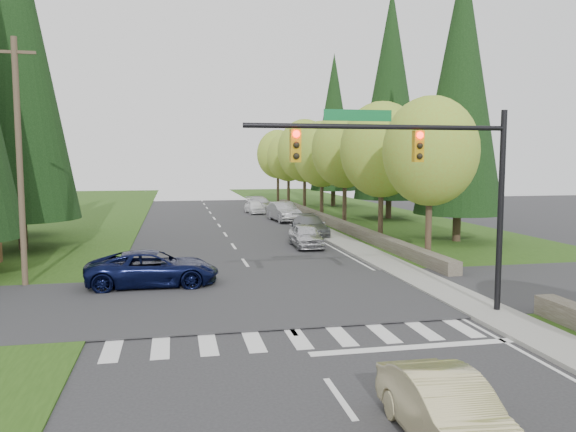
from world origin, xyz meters
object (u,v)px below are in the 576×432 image
object	(u,v)px
sedan_champagne	(448,412)
parked_car_d	(255,207)
parked_car_a	(306,236)
suv_navy	(153,268)
parked_car_e	(260,204)
parked_car_b	(310,226)
parked_car_c	(284,212)

from	to	relation	value
sedan_champagne	parked_car_d	distance (m)	44.83
parked_car_a	parked_car_d	distance (m)	21.53
parked_car_a	suv_navy	bearing A→B (deg)	-132.41
suv_navy	parked_car_d	xyz separation A→B (m)	(8.55, 30.38, -0.10)
parked_car_d	parked_car_e	distance (m)	1.79
parked_car_a	parked_car_b	xyz separation A→B (m)	(1.40, 4.73, 0.00)
parked_car_b	parked_car_c	world-z (taller)	parked_car_c
parked_car_a	parked_car_c	world-z (taller)	parked_car_c
parked_car_b	parked_car_e	distance (m)	18.43
parked_car_a	sedan_champagne	bearing A→B (deg)	-95.50
parked_car_b	parked_car_d	xyz separation A→B (m)	(-1.40, 16.80, -0.06)
parked_car_a	parked_car_e	size ratio (longest dim) A/B	0.81
parked_car_a	parked_car_b	distance (m)	4.93
parked_car_a	parked_car_c	size ratio (longest dim) A/B	0.83
parked_car_d	parked_car_e	bearing A→B (deg)	60.37
suv_navy	parked_car_e	xyz separation A→B (m)	(9.31, 32.00, -0.00)
parked_car_a	parked_car_d	xyz separation A→B (m)	(0.00, 21.53, -0.06)
suv_navy	parked_car_d	distance (m)	31.56
parked_car_c	parked_car_d	size ratio (longest dim) A/B	1.32
parked_car_d	parked_car_b	bearing A→B (deg)	-89.81
parked_car_e	parked_car_b	bearing A→B (deg)	-92.78
suv_navy	parked_car_d	bearing A→B (deg)	-15.19
parked_car_d	parked_car_e	world-z (taller)	parked_car_e
parked_car_b	parked_car_e	bearing A→B (deg)	93.27
parked_car_c	parked_car_e	size ratio (longest dim) A/B	0.97
parked_car_c	parked_car_d	world-z (taller)	parked_car_c
parked_car_a	parked_car_e	xyz separation A→B (m)	(0.76, 23.15, 0.04)
sedan_champagne	parked_car_c	bearing A→B (deg)	84.22
sedan_champagne	parked_car_e	bearing A→B (deg)	86.29
sedan_champagne	parked_car_a	bearing A→B (deg)	83.69
sedan_champagne	parked_car_a	size ratio (longest dim) A/B	0.96
suv_navy	parked_car_a	distance (m)	12.31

